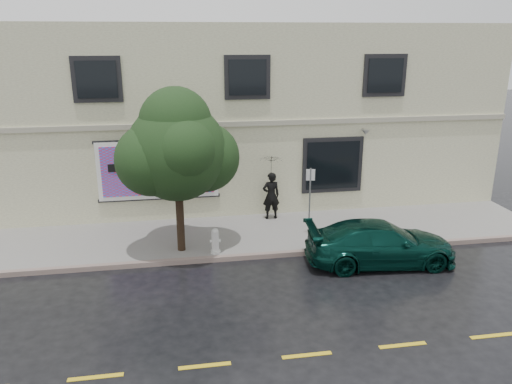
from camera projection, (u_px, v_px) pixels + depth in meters
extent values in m
plane|color=black|center=(274.00, 280.00, 14.05)|extent=(90.00, 90.00, 0.00)
cube|color=gray|center=(256.00, 234.00, 17.08)|extent=(20.00, 3.50, 0.15)
cube|color=slate|center=(265.00, 255.00, 15.43)|extent=(20.00, 0.18, 0.16)
cube|color=gold|center=(307.00, 355.00, 10.75)|extent=(19.00, 0.12, 0.01)
cube|color=beige|center=(234.00, 110.00, 21.45)|extent=(20.00, 8.00, 7.00)
cube|color=#9E9984|center=(248.00, 124.00, 17.62)|extent=(20.00, 0.12, 0.18)
cube|color=black|center=(332.00, 165.00, 18.62)|extent=(2.30, 0.10, 2.10)
cube|color=black|center=(333.00, 165.00, 18.57)|extent=(2.00, 0.05, 1.80)
cube|color=black|center=(97.00, 80.00, 16.29)|extent=(1.30, 0.05, 1.20)
cube|color=black|center=(248.00, 77.00, 17.08)|extent=(1.30, 0.05, 1.20)
cube|color=black|center=(385.00, 76.00, 17.87)|extent=(1.30, 0.05, 1.20)
cube|color=white|center=(158.00, 170.00, 17.56)|extent=(4.20, 0.06, 2.10)
cube|color=#C42B56|center=(158.00, 170.00, 17.52)|extent=(3.90, 0.04, 1.80)
cube|color=black|center=(160.00, 198.00, 17.90)|extent=(4.30, 0.10, 0.10)
cube|color=black|center=(156.00, 140.00, 17.27)|extent=(4.30, 0.10, 0.10)
cube|color=black|center=(158.00, 166.00, 17.45)|extent=(3.40, 0.02, 0.28)
imported|color=#072E26|center=(380.00, 243.00, 14.91)|extent=(4.59, 2.30, 1.30)
imported|color=black|center=(271.00, 196.00, 18.09)|extent=(0.67, 0.46, 1.75)
imported|color=black|center=(271.00, 163.00, 17.72)|extent=(1.06, 1.06, 0.68)
cylinder|color=#2F2115|center=(180.00, 216.00, 15.33)|extent=(0.24, 0.24, 2.23)
sphere|color=black|center=(177.00, 151.00, 14.71)|extent=(2.96, 2.96, 2.96)
cylinder|color=beige|center=(216.00, 251.00, 15.44)|extent=(0.31, 0.31, 0.08)
cylinder|color=beige|center=(215.00, 242.00, 15.35)|extent=(0.23, 0.23, 0.57)
sphere|color=beige|center=(215.00, 232.00, 15.25)|extent=(0.23, 0.23, 0.23)
cylinder|color=beige|center=(215.00, 241.00, 15.34)|extent=(0.33, 0.10, 0.10)
cylinder|color=gray|center=(310.00, 202.00, 16.43)|extent=(0.05, 0.05, 2.34)
cube|color=silver|center=(311.00, 175.00, 16.15)|extent=(0.29, 0.07, 0.38)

